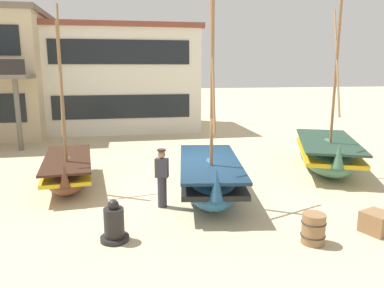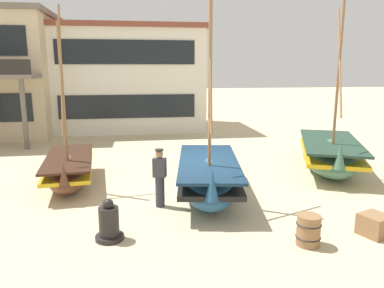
# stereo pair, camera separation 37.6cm
# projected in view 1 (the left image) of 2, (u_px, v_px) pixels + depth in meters

# --- Properties ---
(ground_plane) EXTENTS (120.00, 120.00, 0.00)m
(ground_plane) POSITION_uv_depth(u_px,v_px,m) (198.00, 194.00, 11.57)
(ground_plane) COLOR #CCB78E
(fishing_boat_near_left) EXTENTS (1.87, 4.26, 5.86)m
(fishing_boat_near_left) POSITION_uv_depth(u_px,v_px,m) (68.00, 170.00, 12.28)
(fishing_boat_near_left) COLOR brown
(fishing_boat_near_left) RESTS_ON ground
(fishing_boat_centre_large) EXTENTS (3.76, 5.44, 6.18)m
(fishing_boat_centre_large) POSITION_uv_depth(u_px,v_px,m) (327.00, 153.00, 14.22)
(fishing_boat_centre_large) COLOR #427056
(fishing_boat_centre_large) RESTS_ON ground
(fishing_boat_far_right) EXTENTS (2.44, 4.84, 6.17)m
(fishing_boat_far_right) POSITION_uv_depth(u_px,v_px,m) (210.00, 176.00, 11.20)
(fishing_boat_far_right) COLOR #23517A
(fishing_boat_far_right) RESTS_ON ground
(fisherman_by_hull) EXTENTS (0.41, 0.32, 1.68)m
(fisherman_by_hull) POSITION_uv_depth(u_px,v_px,m) (162.00, 179.00, 10.33)
(fisherman_by_hull) COLOR #33333D
(fisherman_by_hull) RESTS_ON ground
(capstan_winch) EXTENTS (0.66, 0.66, 0.99)m
(capstan_winch) POSITION_uv_depth(u_px,v_px,m) (114.00, 224.00, 8.37)
(capstan_winch) COLOR black
(capstan_winch) RESTS_ON ground
(wooden_barrel) EXTENTS (0.56, 0.56, 0.70)m
(wooden_barrel) POSITION_uv_depth(u_px,v_px,m) (313.00, 229.00, 8.25)
(wooden_barrel) COLOR olive
(wooden_barrel) RESTS_ON ground
(cargo_crate) EXTENTS (0.79, 0.79, 0.51)m
(cargo_crate) POSITION_uv_depth(u_px,v_px,m) (377.00, 223.00, 8.80)
(cargo_crate) COLOR olive
(cargo_crate) RESTS_ON ground
(harbor_building_main) EXTENTS (9.68, 6.20, 6.45)m
(harbor_building_main) POSITION_uv_depth(u_px,v_px,m) (122.00, 78.00, 23.80)
(harbor_building_main) COLOR silver
(harbor_building_main) RESTS_ON ground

